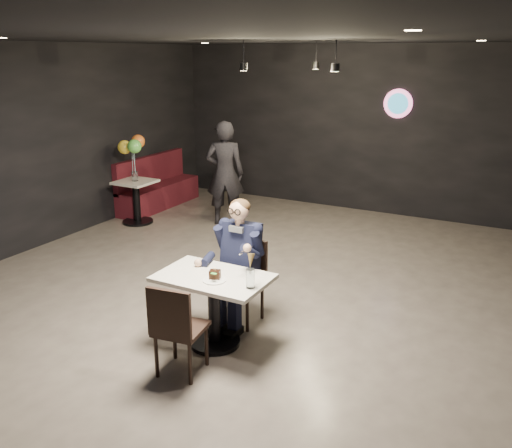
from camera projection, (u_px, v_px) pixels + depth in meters
The scene contains 17 objects.
floor at pixel (228, 297), 6.60m from camera, with size 9.00×9.00×0.00m, color slate.
wall_sign at pixel (398, 104), 9.39m from camera, with size 0.50×0.06×0.50m, color pink, non-canonical shape.
pendant_lights at pixel (300, 50), 7.40m from camera, with size 1.40×1.20×0.36m, color black.
main_table at pixel (214, 310), 5.43m from camera, with size 1.10×0.70×0.75m, color silver.
chair_far at pixel (241, 283), 5.87m from camera, with size 0.42×0.46×0.92m, color black.
chair_near at pixel (181, 327), 4.94m from camera, with size 0.42×0.46×0.92m, color black.
seated_man at pixel (241, 261), 5.79m from camera, with size 0.60×0.80×1.44m, color black.
dessert_plate at pixel (214, 280), 5.20m from camera, with size 0.23×0.23×0.01m, color white.
cake_slice at pixel (215, 275), 5.22m from camera, with size 0.10×0.08×0.07m, color black.
mint_leaf at pixel (214, 273), 5.14m from camera, with size 0.07×0.04×0.01m, color green.
sundae_glass at pixel (250, 278), 5.03m from camera, with size 0.08×0.08×0.19m, color silver.
wafer_cone at pixel (251, 261), 5.03m from camera, with size 0.07×0.07×0.14m, color tan.
booth_bench at pixel (158, 182), 10.31m from camera, with size 0.49×1.96×0.98m, color #410D16.
side_table at pixel (137, 202), 9.37m from camera, with size 0.60×0.60×0.76m, color silver.
balloon_vase at pixel (135, 176), 9.23m from camera, with size 0.11×0.11×0.16m, color silver.
balloon_bunch at pixel (133, 152), 9.11m from camera, with size 0.42×0.42×0.70m, color yellow.
passerby at pixel (225, 173), 9.17m from camera, with size 0.65×0.43×1.78m, color black.
Camera 1 is at (3.14, -5.14, 2.85)m, focal length 38.00 mm.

